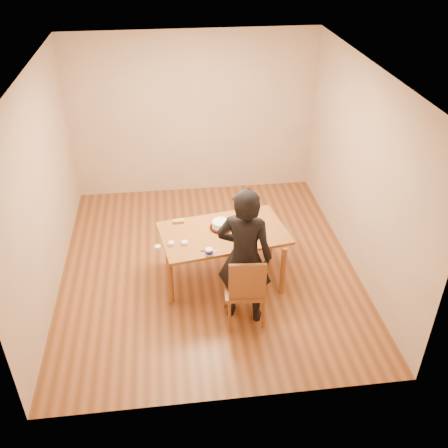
{
  "coord_description": "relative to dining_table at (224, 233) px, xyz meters",
  "views": [
    {
      "loc": [
        -0.46,
        -5.53,
        4.27
      ],
      "look_at": [
        0.18,
        -0.35,
        0.9
      ],
      "focal_mm": 40.0,
      "sensor_mm": 36.0,
      "label": 1
    }
  ],
  "objects": [
    {
      "name": "frosting_dome",
      "position": [
        -0.02,
        0.09,
        0.13
      ],
      "size": [
        0.23,
        0.23,
        0.03
      ],
      "primitive_type": "ellipsoid",
      "color": "white",
      "rests_on": "cake"
    },
    {
      "name": "candy_box_green",
      "position": [
        -0.56,
        0.29,
        0.05
      ],
      "size": [
        0.14,
        0.07,
        0.02
      ],
      "primitive_type": "cube",
      "rotation": [
        0.0,
        0.0,
        0.04
      ],
      "color": "green",
      "rests_on": "candy_box_pink"
    },
    {
      "name": "candy_box_pink",
      "position": [
        -0.55,
        0.28,
        0.03
      ],
      "size": [
        0.13,
        0.08,
        0.02
      ],
      "primitive_type": "cube",
      "rotation": [
        0.0,
        0.0,
        0.16
      ],
      "color": "#EF38BE",
      "rests_on": "dining_table"
    },
    {
      "name": "spatula",
      "position": [
        -0.26,
        -0.39,
        0.02
      ],
      "size": [
        0.14,
        0.02,
        0.01
      ],
      "primitive_type": "cube",
      "rotation": [
        0.0,
        0.0,
        -0.07
      ],
      "color": "black",
      "rests_on": "dining_table"
    },
    {
      "name": "cake",
      "position": [
        -0.02,
        0.09,
        0.08
      ],
      "size": [
        0.23,
        0.23,
        0.07
      ],
      "primitive_type": "cylinder",
      "color": "white",
      "rests_on": "cake_plate"
    },
    {
      "name": "person",
      "position": [
        0.15,
        -0.73,
        0.15
      ],
      "size": [
        0.75,
        0.61,
        1.76
      ],
      "primitive_type": "imported",
      "rotation": [
        0.0,
        0.0,
        2.8
      ],
      "color": "black",
      "rests_on": "floor"
    },
    {
      "name": "room_shell",
      "position": [
        -0.18,
        0.65,
        0.62
      ],
      "size": [
        4.0,
        4.5,
        2.7
      ],
      "color": "brown",
      "rests_on": "ground"
    },
    {
      "name": "ramekin_green",
      "position": [
        -0.67,
        -0.2,
        0.04
      ],
      "size": [
        0.08,
        0.08,
        0.04
      ],
      "primitive_type": "cylinder",
      "color": "white",
      "rests_on": "dining_table"
    },
    {
      "name": "frosting_dollop",
      "position": [
        -0.23,
        -0.39,
        0.04
      ],
      "size": [
        0.04,
        0.04,
        0.02
      ],
      "primitive_type": "ellipsoid",
      "color": "white",
      "rests_on": "frosting_lid"
    },
    {
      "name": "frosting_tub",
      "position": [
        -0.23,
        -0.46,
        0.06
      ],
      "size": [
        0.09,
        0.09,
        0.08
      ],
      "primitive_type": "cylinder",
      "color": "white",
      "rests_on": "dining_table"
    },
    {
      "name": "dining_chair",
      "position": [
        0.15,
        -0.77,
        -0.28
      ],
      "size": [
        0.5,
        0.5,
        0.04
      ],
      "primitive_type": "cube",
      "rotation": [
        0.0,
        0.0,
        -0.08
      ],
      "color": "brown",
      "rests_on": "floor"
    },
    {
      "name": "frosting_lid",
      "position": [
        -0.23,
        -0.39,
        0.02
      ],
      "size": [
        0.09,
        0.09,
        0.01
      ],
      "primitive_type": "cylinder",
      "color": "#1A2FAE",
      "rests_on": "dining_table"
    },
    {
      "name": "dining_table",
      "position": [
        0.0,
        0.0,
        0.0
      ],
      "size": [
        1.71,
        1.18,
        0.04
      ],
      "primitive_type": "cube",
      "rotation": [
        0.0,
        0.0,
        0.16
      ],
      "color": "brown",
      "rests_on": "floor"
    },
    {
      "name": "cake_plate",
      "position": [
        -0.02,
        0.09,
        0.03
      ],
      "size": [
        0.29,
        0.29,
        0.02
      ],
      "primitive_type": "cylinder",
      "color": "#B4280C",
      "rests_on": "dining_table"
    },
    {
      "name": "ramekin_multi",
      "position": [
        -0.83,
        -0.26,
        0.04
      ],
      "size": [
        0.08,
        0.08,
        0.04
      ],
      "primitive_type": "cylinder",
      "color": "white",
      "rests_on": "dining_table"
    },
    {
      "name": "ramekin_yellow",
      "position": [
        -0.5,
        -0.21,
        0.04
      ],
      "size": [
        0.08,
        0.08,
        0.04
      ],
      "primitive_type": "cylinder",
      "color": "white",
      "rests_on": "dining_table"
    }
  ]
}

